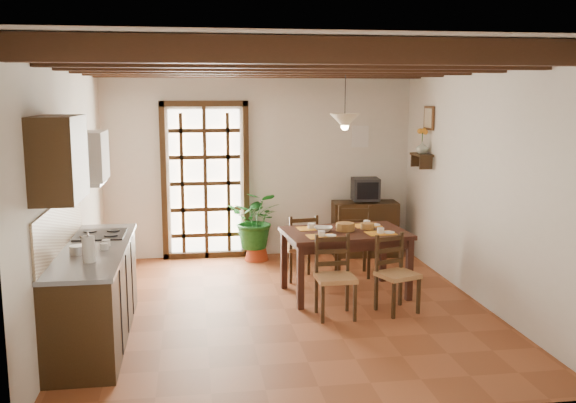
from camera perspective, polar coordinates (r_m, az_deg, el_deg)
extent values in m
plane|color=brown|center=(7.28, -0.31, -9.51)|extent=(5.00, 5.00, 0.00)
cube|color=silver|center=(9.41, -2.52, 3.59)|extent=(4.50, 0.02, 2.80)
cube|color=silver|center=(4.53, 4.24, -2.94)|extent=(4.50, 0.02, 2.80)
cube|color=silver|center=(6.99, -18.90, 1.00)|extent=(0.02, 5.00, 2.80)
cube|color=silver|center=(7.60, 16.72, 1.77)|extent=(0.02, 5.00, 2.80)
cube|color=white|center=(6.89, -0.33, 13.07)|extent=(4.50, 5.00, 0.02)
cube|color=black|center=(4.82, 3.35, 13.26)|extent=(4.50, 0.14, 0.20)
cube|color=black|center=(5.64, 1.55, 12.73)|extent=(4.50, 0.14, 0.20)
cube|color=black|center=(6.47, 0.21, 12.33)|extent=(4.50, 0.14, 0.20)
cube|color=black|center=(7.30, -0.82, 12.01)|extent=(4.50, 0.14, 0.20)
cube|color=black|center=(8.13, -1.64, 11.76)|extent=(4.50, 0.14, 0.20)
cube|color=black|center=(8.97, -2.30, 11.55)|extent=(4.50, 0.14, 0.20)
cube|color=white|center=(9.39, -7.36, 1.66)|extent=(1.01, 0.02, 2.11)
cube|color=black|center=(9.25, -7.50, 8.63)|extent=(1.26, 0.10, 0.08)
cube|color=black|center=(9.34, -10.97, 1.53)|extent=(0.08, 0.10, 2.28)
cube|color=black|center=(9.37, -3.74, 1.70)|extent=(0.08, 0.10, 2.28)
cube|color=black|center=(9.32, -7.35, 1.60)|extent=(1.01, 0.03, 2.02)
cube|color=black|center=(6.57, -16.77, -8.00)|extent=(0.60, 2.20, 0.88)
cube|color=slate|center=(6.45, -16.96, -4.10)|extent=(0.64, 2.25, 0.04)
cube|color=tan|center=(6.45, -19.57, -2.15)|extent=(0.02, 2.20, 0.50)
cube|color=black|center=(5.64, -19.70, 3.63)|extent=(0.35, 0.80, 0.70)
cube|color=white|center=(6.87, -17.48, 3.88)|extent=(0.38, 0.60, 0.50)
cube|color=silver|center=(6.90, -17.37, 1.65)|extent=(0.32, 0.55, 0.04)
cube|color=black|center=(6.98, -16.33, -2.85)|extent=(0.50, 0.55, 0.02)
cylinder|color=white|center=(5.89, -17.30, -4.12)|extent=(0.11, 0.11, 0.24)
cylinder|color=silver|center=(6.22, -18.23, -4.20)|extent=(0.14, 0.14, 0.10)
cube|color=#361911|center=(7.62, 5.10, -2.81)|extent=(1.50, 1.04, 0.05)
cube|color=#361911|center=(7.64, 5.10, -3.37)|extent=(1.35, 0.94, 0.10)
cube|color=#361911|center=(8.30, 8.46, -4.60)|extent=(0.08, 0.08, 0.72)
cube|color=#361911|center=(7.91, -0.37, -5.20)|extent=(0.08, 0.08, 0.72)
cube|color=#361911|center=(7.60, 10.72, -6.00)|extent=(0.08, 0.08, 0.72)
cube|color=#361911|center=(7.17, 1.11, -6.77)|extent=(0.08, 0.08, 0.72)
cube|color=#A87747|center=(6.91, 4.24, -6.80)|extent=(0.41, 0.39, 0.05)
cube|color=black|center=(7.00, 3.95, -4.68)|extent=(0.41, 0.04, 0.44)
cube|color=black|center=(6.97, 4.22, -8.51)|extent=(0.39, 0.37, 0.43)
cube|color=#A87747|center=(7.16, 9.72, -6.45)|extent=(0.50, 0.48, 0.05)
cube|color=black|center=(7.22, 8.99, -4.51)|extent=(0.38, 0.16, 0.43)
cube|color=black|center=(7.22, 9.67, -8.05)|extent=(0.47, 0.46, 0.42)
cube|color=#A87747|center=(8.29, 1.07, -4.05)|extent=(0.44, 0.43, 0.05)
cube|color=black|center=(8.09, 1.41, -2.81)|extent=(0.40, 0.08, 0.44)
cube|color=black|center=(8.34, 1.07, -5.48)|extent=(0.42, 0.40, 0.43)
cube|color=#A87747|center=(8.48, 5.74, -3.41)|extent=(0.49, 0.48, 0.05)
cube|color=black|center=(8.26, 5.94, -2.03)|extent=(0.45, 0.09, 0.49)
cube|color=black|center=(8.54, 5.72, -4.98)|extent=(0.47, 0.45, 0.48)
cube|color=orange|center=(7.33, 2.81, -2.95)|extent=(0.33, 0.24, 0.01)
cube|color=orange|center=(7.50, 8.17, -2.75)|extent=(0.33, 0.24, 0.01)
cube|color=orange|center=(7.76, 2.16, -2.24)|extent=(0.33, 0.24, 0.01)
cube|color=orange|center=(7.92, 7.24, -2.07)|extent=(0.33, 0.24, 0.01)
cylinder|color=olive|center=(7.61, 5.11, -2.15)|extent=(0.22, 0.22, 0.09)
imported|color=white|center=(7.58, 3.16, -2.45)|extent=(0.26, 0.26, 0.05)
cube|color=black|center=(9.58, 6.83, -2.40)|extent=(0.98, 0.50, 0.81)
cube|color=black|center=(9.48, 6.90, 1.10)|extent=(0.41, 0.38, 0.33)
cube|color=black|center=(9.31, 7.18, 0.95)|extent=(0.31, 0.04, 0.25)
cube|color=white|center=(9.63, 6.43, 5.77)|extent=(0.25, 0.03, 0.32)
cone|color=maroon|center=(9.30, -2.80, -4.57)|extent=(0.35, 0.35, 0.21)
imported|color=#144C19|center=(9.20, -2.83, -1.79)|extent=(2.36, 2.18, 2.18)
cube|color=black|center=(9.01, 11.80, 4.09)|extent=(0.20, 0.42, 0.03)
cube|color=black|center=(8.86, 12.16, 3.40)|extent=(0.18, 0.03, 0.18)
cube|color=black|center=(9.18, 11.42, 3.63)|extent=(0.18, 0.03, 0.18)
imported|color=#B2BFB2|center=(9.00, 11.83, 4.72)|extent=(0.15, 0.15, 0.15)
sphere|color=orange|center=(8.98, 11.87, 6.06)|extent=(0.14, 0.14, 0.14)
cylinder|color=#144C19|center=(8.99, 11.84, 5.10)|extent=(0.01, 0.01, 0.28)
cube|color=brown|center=(9.01, 12.42, 7.25)|extent=(0.03, 0.32, 0.32)
cube|color=#C3B292|center=(9.00, 12.33, 7.26)|extent=(0.01, 0.26, 0.26)
cylinder|color=black|center=(7.55, 5.12, 10.07)|extent=(0.01, 0.01, 0.70)
cone|color=beige|center=(7.55, 5.07, 7.27)|extent=(0.36, 0.36, 0.14)
sphere|color=#FFD88C|center=(7.56, 5.07, 6.66)|extent=(0.09, 0.09, 0.09)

